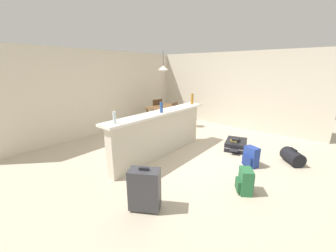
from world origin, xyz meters
TOP-DOWN VIEW (x-y plane):
  - ground_plane at (0.00, 0.00)m, footprint 13.00×13.00m
  - wall_back at (0.00, 3.05)m, footprint 6.60×0.10m
  - wall_right at (3.05, 0.30)m, footprint 0.10×6.00m
  - partition_half_wall at (-0.46, 0.36)m, footprint 2.80×0.20m
  - bar_countertop at (-0.46, 0.36)m, footprint 2.96×0.40m
  - bottle_clear at (-1.70, 0.34)m, footprint 0.06×0.06m
  - bottle_blue at (-0.50, 0.29)m, footprint 0.07×0.07m
  - bottle_amber at (0.81, 0.34)m, footprint 0.07×0.07m
  - dining_table at (1.41, 1.79)m, footprint 1.10×0.80m
  - dining_chair_near_partition at (1.35, 1.21)m, footprint 0.48×0.48m
  - dining_chair_far_side at (1.50, 2.28)m, footprint 0.46×0.46m
  - pendant_lamp at (1.38, 1.82)m, footprint 0.34×0.34m
  - suitcase_flat_black at (1.07, -0.85)m, footprint 0.88×0.65m
  - duffel_bag_black at (1.02, -2.11)m, footprint 0.56×0.54m
  - suitcase_upright_charcoal at (-2.04, -0.71)m, footprint 0.43×0.50m
  - backpack_green at (-0.71, -1.69)m, footprint 0.33×0.33m
  - backpack_blue at (0.33, -1.45)m, footprint 0.31×0.33m
  - book_stack at (1.03, -0.83)m, footprint 0.24×0.21m

SIDE VIEW (x-z plane):
  - ground_plane at x=0.00m, z-range -0.05..0.00m
  - suitcase_flat_black at x=1.07m, z-range 0.00..0.22m
  - duffel_bag_black at x=1.02m, z-range -0.02..0.32m
  - backpack_green at x=-0.71m, z-range -0.01..0.41m
  - backpack_blue at x=0.33m, z-range -0.01..0.41m
  - book_stack at x=1.03m, z-range 0.22..0.29m
  - suitcase_upright_charcoal at x=-2.04m, z-range 0.00..0.67m
  - partition_half_wall at x=-0.46m, z-range 0.00..1.00m
  - dining_chair_near_partition at x=1.35m, z-range 0.05..0.98m
  - dining_chair_far_side at x=1.50m, z-range 0.05..0.98m
  - dining_table at x=1.41m, z-range 0.28..1.02m
  - bar_countertop at x=-0.46m, z-range 1.00..1.05m
  - bottle_clear at x=-1.70m, z-range 1.05..1.26m
  - bottle_blue at x=-0.50m, z-range 1.05..1.28m
  - bottle_amber at x=0.81m, z-range 1.05..1.33m
  - wall_back at x=0.00m, z-range 0.00..2.50m
  - wall_right at x=3.05m, z-range 0.00..2.50m
  - pendant_lamp at x=1.38m, z-range 1.67..2.30m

